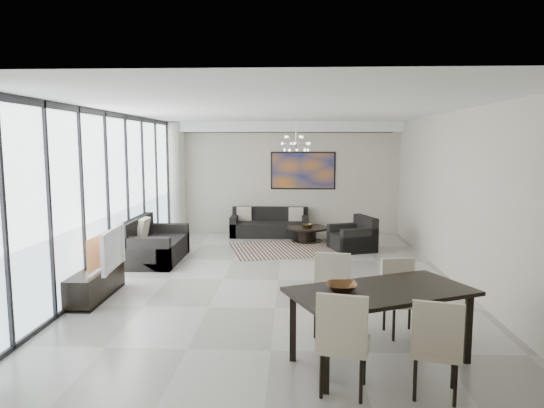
# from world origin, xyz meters

# --- Properties ---
(room_shell) EXTENTS (6.00, 9.00, 2.90)m
(room_shell) POSITION_xyz_m (0.46, 0.00, 1.45)
(room_shell) COLOR #A8A39B
(room_shell) RESTS_ON ground
(window_wall) EXTENTS (0.37, 8.95, 2.90)m
(window_wall) POSITION_xyz_m (-2.86, 0.00, 1.47)
(window_wall) COLOR silver
(window_wall) RESTS_ON floor
(soffit) EXTENTS (5.98, 0.40, 0.26)m
(soffit) POSITION_xyz_m (0.00, 4.30, 2.77)
(soffit) COLOR white
(soffit) RESTS_ON room_shell
(painting) EXTENTS (1.68, 0.04, 0.98)m
(painting) POSITION_xyz_m (0.50, 4.47, 1.65)
(painting) COLOR #C56B1B
(painting) RESTS_ON room_shell
(chandelier) EXTENTS (0.66, 0.66, 0.71)m
(chandelier) POSITION_xyz_m (0.30, 2.50, 2.35)
(chandelier) COLOR silver
(chandelier) RESTS_ON room_shell
(rug) EXTENTS (2.76, 2.37, 0.01)m
(rug) POSITION_xyz_m (0.10, 2.48, 0.01)
(rug) COLOR black
(rug) RESTS_ON floor
(coffee_table) EXTENTS (1.01, 1.01, 0.35)m
(coffee_table) POSITION_xyz_m (0.59, 3.37, 0.20)
(coffee_table) COLOR black
(coffee_table) RESTS_ON floor
(bowl_coffee) EXTENTS (0.25, 0.25, 0.07)m
(bowl_coffee) POSITION_xyz_m (0.60, 3.36, 0.39)
(bowl_coffee) COLOR brown
(bowl_coffee) RESTS_ON coffee_table
(sofa_main) EXTENTS (1.97, 0.80, 0.72)m
(sofa_main) POSITION_xyz_m (-0.35, 4.06, 0.24)
(sofa_main) COLOR black
(sofa_main) RESTS_ON floor
(loveseat) EXTENTS (0.98, 1.74, 0.87)m
(loveseat) POSITION_xyz_m (-2.55, 1.28, 0.30)
(loveseat) COLOR black
(loveseat) RESTS_ON floor
(armchair) EXTENTS (1.09, 1.11, 0.74)m
(armchair) POSITION_xyz_m (1.59, 2.48, 0.25)
(armchair) COLOR black
(armchair) RESTS_ON floor
(side_table) EXTENTS (0.37, 0.37, 0.50)m
(side_table) POSITION_xyz_m (-2.27, 2.44, 0.34)
(side_table) COLOR black
(side_table) RESTS_ON floor
(tv_console) EXTENTS (0.40, 1.42, 0.44)m
(tv_console) POSITION_xyz_m (-2.76, -1.08, 0.22)
(tv_console) COLOR black
(tv_console) RESTS_ON floor
(television) EXTENTS (0.22, 1.07, 0.61)m
(television) POSITION_xyz_m (-2.60, -1.02, 0.75)
(television) COLOR gray
(television) RESTS_ON tv_console
(dining_table) EXTENTS (2.16, 1.68, 0.80)m
(dining_table) POSITION_xyz_m (1.19, -3.10, 0.72)
(dining_table) COLOR black
(dining_table) RESTS_ON floor
(dining_chair_sw) EXTENTS (0.55, 0.55, 1.01)m
(dining_chair_sw) POSITION_xyz_m (0.71, -3.85, 0.58)
(dining_chair_sw) COLOR beige
(dining_chair_sw) RESTS_ON floor
(dining_chair_se) EXTENTS (0.54, 0.54, 0.96)m
(dining_chair_se) POSITION_xyz_m (1.56, -3.87, 0.55)
(dining_chair_se) COLOR beige
(dining_chair_se) RESTS_ON floor
(dining_chair_nw) EXTENTS (0.51, 0.51, 0.98)m
(dining_chair_nw) POSITION_xyz_m (0.74, -2.25, 0.56)
(dining_chair_nw) COLOR beige
(dining_chair_nw) RESTS_ON floor
(dining_chair_ne) EXTENTS (0.49, 0.49, 0.92)m
(dining_chair_ne) POSITION_xyz_m (1.58, -2.25, 0.53)
(dining_chair_ne) COLOR beige
(dining_chair_ne) RESTS_ON floor
(bowl_dining) EXTENTS (0.35, 0.35, 0.08)m
(bowl_dining) POSITION_xyz_m (0.77, -3.17, 0.84)
(bowl_dining) COLOR brown
(bowl_dining) RESTS_ON dining_table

